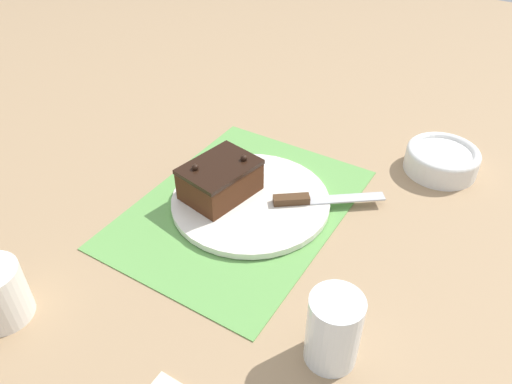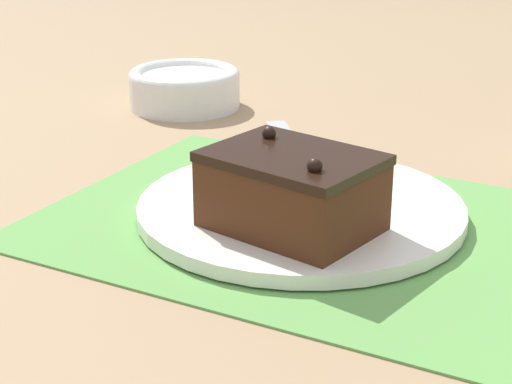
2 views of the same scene
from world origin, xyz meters
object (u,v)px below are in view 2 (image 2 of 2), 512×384
chocolate_cake (290,190)px  small_bowl (185,87)px  cake_plate (301,208)px  serving_knife (299,157)px

chocolate_cake → small_bowl: size_ratio=1.05×
chocolate_cake → small_bowl: (-0.30, 0.32, -0.02)m
cake_plate → chocolate_cake: size_ratio=1.95×
chocolate_cake → small_bowl: 0.44m
serving_knife → small_bowl: bearing=108.1°
cake_plate → serving_knife: size_ratio=1.65×
cake_plate → chocolate_cake: bearing=-74.1°
chocolate_cake → serving_knife: (-0.06, 0.15, -0.03)m
small_bowl → cake_plate: bearing=-42.2°
cake_plate → small_bowl: 0.39m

